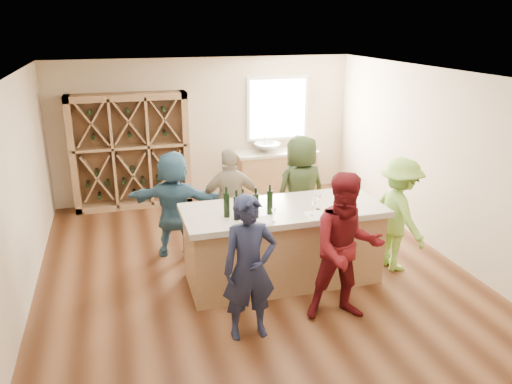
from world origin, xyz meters
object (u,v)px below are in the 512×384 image
object	(u,v)px
wine_rack	(131,152)
person_far_left	(175,204)
wine_bottle_a	(227,205)
person_far_right	(301,191)
sink	(267,147)
tasting_counter_base	(283,247)
person_far_mid	(231,202)
wine_bottle_e	(270,202)
person_server	(399,215)
person_near_right	(346,248)
wine_bottle_c	(243,205)
person_near_left	(249,268)
wine_bottle_d	(256,206)
wine_bottle_b	(236,208)

from	to	relation	value
wine_rack	person_far_left	xyz separation A→B (m)	(0.51, -2.37, -0.27)
wine_bottle_a	person_far_left	world-z (taller)	person_far_left
wine_bottle_a	person_far_right	xyz separation A→B (m)	(1.47, 1.17, -0.34)
sink	wine_bottle_a	world-z (taller)	wine_bottle_a
tasting_counter_base	person_far_mid	world-z (taller)	person_far_mid
wine_bottle_e	person_server	world-z (taller)	person_server
person_near_right	person_server	bearing A→B (deg)	46.81
person_far_right	wine_bottle_c	bearing A→B (deg)	33.09
wine_bottle_e	person_near_right	size ratio (longest dim) A/B	0.17
person_near_right	person_far_right	world-z (taller)	person_near_right
person_near_left	wine_rack	bearing A→B (deg)	102.21
person_server	person_far_right	xyz separation A→B (m)	(-1.05, 1.18, 0.07)
person_near_right	wine_bottle_c	bearing A→B (deg)	146.21
sink	person_server	world-z (taller)	person_server
wine_bottle_d	person_far_mid	distance (m)	1.34
wine_bottle_b	wine_bottle_d	size ratio (longest dim) A/B	0.97
sink	person_far_right	distance (m)	2.47
person_near_left	person_near_right	distance (m)	1.20
wine_bottle_a	person_near_left	bearing A→B (deg)	-89.00
person_server	person_far_mid	world-z (taller)	person_far_mid
tasting_counter_base	wine_bottle_c	world-z (taller)	wine_bottle_c
wine_bottle_b	wine_bottle_d	distance (m)	0.25
sink	wine_bottle_b	world-z (taller)	wine_bottle_b
sink	tasting_counter_base	bearing A→B (deg)	-103.81
wine_rack	sink	size ratio (longest dim) A/B	4.06
wine_bottle_d	person_far_left	xyz separation A→B (m)	(-0.86, 1.47, -0.41)
sink	wine_bottle_d	bearing A→B (deg)	-109.36
person_server	wine_bottle_c	bearing A→B (deg)	87.05
person_far_right	person_far_mid	bearing A→B (deg)	-9.07
wine_bottle_b	person_far_mid	size ratio (longest dim) A/B	0.19
wine_bottle_b	sink	bearing A→B (deg)	67.30
wine_bottle_d	person_server	size ratio (longest dim) A/B	0.19
wine_bottle_e	wine_bottle_d	bearing A→B (deg)	-159.15
wine_rack	person_near_left	distance (m)	4.85
tasting_counter_base	person_near_left	bearing A→B (deg)	-124.72
wine_bottle_c	person_server	bearing A→B (deg)	0.50
sink	person_far_mid	size ratio (longest dim) A/B	0.32
wine_bottle_b	person_near_left	size ratio (longest dim) A/B	0.18
tasting_counter_base	person_far_mid	xyz separation A→B (m)	(-0.48, 1.03, 0.34)
sink	person_far_mid	xyz separation A→B (m)	(-1.35, -2.49, -0.17)
wine_rack	sink	xyz separation A→B (m)	(2.70, -0.07, -0.09)
wine_rack	tasting_counter_base	world-z (taller)	wine_rack
wine_rack	person_near_left	size ratio (longest dim) A/B	1.29
sink	wine_bottle_d	distance (m)	4.00
wine_rack	person_server	xyz separation A→B (m)	(3.54, -3.71, -0.27)
wine_bottle_d	person_far_right	distance (m)	1.75
wine_bottle_c	wine_bottle_e	xyz separation A→B (m)	(0.35, -0.03, 0.02)
wine_bottle_a	wine_bottle_d	size ratio (longest dim) A/B	0.99
wine_bottle_d	person_far_mid	xyz separation A→B (m)	(-0.03, 1.28, -0.40)
sink	wine_bottle_b	distance (m)	4.09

